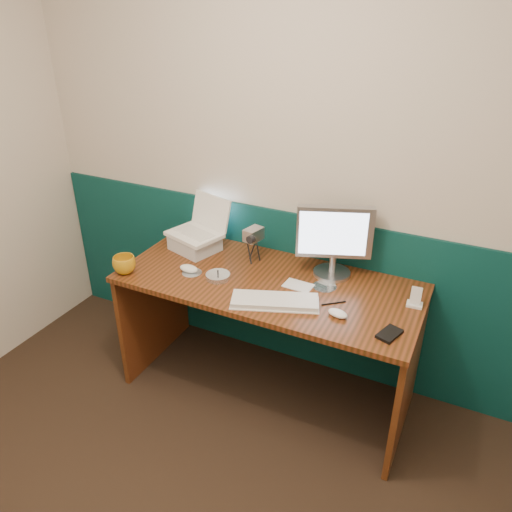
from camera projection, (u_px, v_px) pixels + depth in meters
The scene contains 19 objects.
back_wall at pixel (310, 172), 2.68m from camera, with size 3.50×0.04×2.50m, color beige.
wainscot at pixel (303, 292), 3.02m from camera, with size 3.48×0.02×1.00m, color #083737.
desk at pixel (268, 338), 2.82m from camera, with size 1.60×0.70×0.75m, color #3B210A.
laptop_riser at pixel (195, 243), 2.94m from camera, with size 0.25×0.21×0.09m, color silver.
laptop at pixel (193, 217), 2.87m from camera, with size 0.29×0.22×0.24m, color white, non-canonical shape.
monitor at pixel (334, 242), 2.61m from camera, with size 0.39×0.11×0.39m, color #A9A9AE, non-canonical shape.
keyboard at pixel (275, 302), 2.44m from camera, with size 0.42×0.14×0.02m, color white.
mouse_right at pixel (338, 313), 2.34m from camera, with size 0.10×0.06×0.03m, color white.
mouse_left at pixel (189, 269), 2.72m from camera, with size 0.11×0.07×0.04m, color white.
mug at pixel (124, 265), 2.70m from camera, with size 0.12×0.12×0.10m, color #C38712.
camcorder at pixel (254, 245), 2.79m from camera, with size 0.09×0.13×0.20m, color silver, non-canonical shape.
cd_spindle at pixel (218, 276), 2.66m from camera, with size 0.13×0.13×0.03m, color silver.
cd_loose_a at pixel (192, 273), 2.72m from camera, with size 0.11×0.11×0.00m, color silver.
cd_loose_b at pixel (325, 286), 2.59m from camera, with size 0.12×0.12×0.00m, color silver.
pen at pixel (334, 303), 2.44m from camera, with size 0.01×0.01×0.13m, color black.
papers at pixel (298, 286), 2.59m from camera, with size 0.15×0.10×0.00m, color silver.
dock at pixel (414, 305), 2.43m from camera, with size 0.07×0.06×0.01m, color white.
music_player at pixel (416, 296), 2.40m from camera, with size 0.05×0.01×0.09m, color silver.
pda at pixel (389, 334), 2.22m from camera, with size 0.07×0.13×0.01m, color black.
Camera 1 is at (0.87, -0.70, 2.10)m, focal length 35.00 mm.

